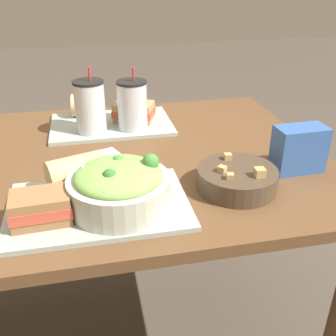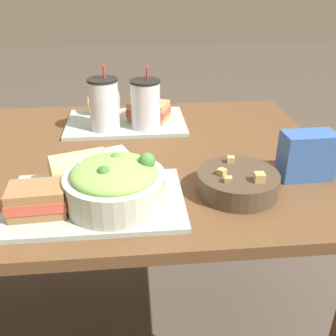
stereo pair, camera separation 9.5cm
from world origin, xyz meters
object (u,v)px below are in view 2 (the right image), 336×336
at_px(sandwich_near, 38,200).
at_px(chip_bag, 307,156).
at_px(salad_bowl, 115,183).
at_px(baguette_near, 81,167).
at_px(sandwich_far, 149,111).
at_px(napkin_folded, 105,156).
at_px(drink_cup_red, 146,106).
at_px(soup_bowl, 238,182).
at_px(drink_cup_dark, 104,106).
at_px(baguette_far, 105,102).

relative_size(sandwich_near, chip_bag, 0.97).
distance_m(salad_bowl, baguette_near, 0.14).
relative_size(sandwich_far, napkin_folded, 0.95).
bearing_deg(napkin_folded, baguette_near, -106.77).
height_order(salad_bowl, sandwich_near, salad_bowl).
distance_m(drink_cup_red, chip_bag, 0.54).
distance_m(sandwich_far, napkin_folded, 0.30).
bearing_deg(salad_bowl, soup_bowl, 7.48).
bearing_deg(drink_cup_dark, drink_cup_red, -0.00).
height_order(salad_bowl, chip_bag, salad_bowl).
bearing_deg(sandwich_near, chip_bag, 7.09).
xyz_separation_m(salad_bowl, baguette_far, (-0.05, 0.62, -0.01)).
bearing_deg(drink_cup_dark, sandwich_far, 24.73).
xyz_separation_m(salad_bowl, napkin_folded, (-0.04, 0.27, -0.06)).
height_order(salad_bowl, drink_cup_red, drink_cup_red).
distance_m(soup_bowl, baguette_far, 0.67).
relative_size(baguette_near, napkin_folded, 0.92).
xyz_separation_m(sandwich_near, chip_bag, (0.65, 0.12, 0.02)).
bearing_deg(drink_cup_red, chip_bag, -42.93).
distance_m(sandwich_near, drink_cup_red, 0.55).
height_order(soup_bowl, sandwich_near, sandwich_near).
xyz_separation_m(drink_cup_red, chip_bag, (0.39, -0.37, -0.02)).
height_order(baguette_near, drink_cup_dark, drink_cup_dark).
height_order(baguette_near, sandwich_far, baguette_near).
distance_m(chip_bag, napkin_folded, 0.55).
relative_size(drink_cup_dark, drink_cup_red, 1.04).
bearing_deg(sandwich_far, salad_bowl, -78.70).
distance_m(salad_bowl, chip_bag, 0.49).
relative_size(salad_bowl, baguette_near, 1.48).
bearing_deg(salad_bowl, drink_cup_dark, 95.43).
bearing_deg(baguette_far, baguette_near, -178.40).
bearing_deg(soup_bowl, sandwich_far, 110.96).
bearing_deg(drink_cup_dark, soup_bowl, -51.76).
height_order(soup_bowl, napkin_folded, soup_bowl).
distance_m(baguette_far, napkin_folded, 0.35).
height_order(sandwich_near, baguette_near, baguette_near).
height_order(sandwich_near, drink_cup_red, drink_cup_red).
bearing_deg(napkin_folded, drink_cup_dark, 91.88).
height_order(baguette_near, baguette_far, same).
bearing_deg(baguette_near, drink_cup_dark, -25.50).
bearing_deg(soup_bowl, baguette_near, 169.37).
relative_size(sandwich_far, drink_cup_dark, 0.76).
height_order(drink_cup_dark, chip_bag, drink_cup_dark).
bearing_deg(soup_bowl, drink_cup_red, 115.32).
xyz_separation_m(baguette_near, napkin_folded, (0.05, 0.16, -0.05)).
height_order(sandwich_near, drink_cup_dark, drink_cup_dark).
bearing_deg(sandwich_far, chip_bag, -26.46).
height_order(salad_bowl, sandwich_far, salad_bowl).
height_order(salad_bowl, soup_bowl, salad_bowl).
height_order(sandwich_near, sandwich_far, same).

